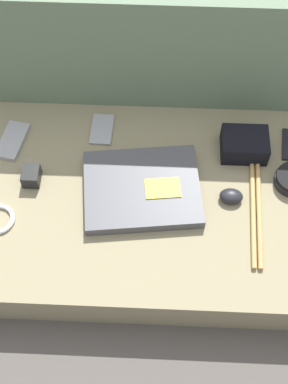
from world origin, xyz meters
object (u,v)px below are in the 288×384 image
laptop (142,189)px  phone_small (12,141)px  phone_black (102,129)px  camera_pouch (244,145)px  computer_mouse (231,196)px  charger_brick (31,176)px

laptop → phone_small: size_ratio=2.41×
phone_black → camera_pouch: (0.39, -0.06, 0.03)m
computer_mouse → phone_black: size_ratio=0.59×
phone_small → charger_brick: (0.07, -0.12, 0.01)m
computer_mouse → phone_black: computer_mouse is taller
phone_black → charger_brick: bearing=-132.3°
camera_pouch → charger_brick: 0.57m
phone_black → phone_small: phone_small is taller
laptop → phone_black: 0.23m
computer_mouse → phone_small: (-0.59, 0.16, -0.01)m
laptop → charger_brick: charger_brick is taller
charger_brick → phone_black: bearing=45.6°
phone_black → camera_pouch: 0.40m
phone_small → camera_pouch: size_ratio=1.08×
phone_black → camera_pouch: camera_pouch is taller
phone_small → camera_pouch: (0.63, -0.00, 0.02)m
camera_pouch → charger_brick: (-0.56, -0.12, -0.01)m
phone_black → charger_brick: 0.24m
computer_mouse → camera_pouch: 0.16m
phone_black → phone_small: 0.25m
camera_pouch → phone_small: bearing=179.6°
phone_black → charger_brick: charger_brick is taller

